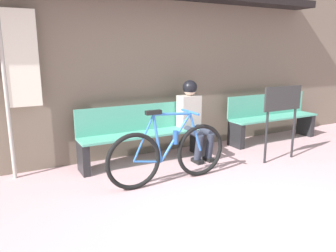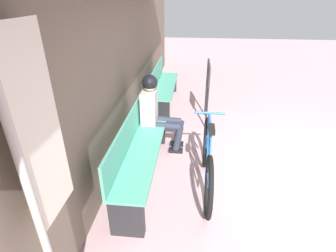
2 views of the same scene
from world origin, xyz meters
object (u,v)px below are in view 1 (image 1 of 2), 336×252
Objects in this scene: park_bench_far at (272,118)px; signboard at (282,106)px; bicycle at (169,153)px; park_bench_near at (144,135)px; banner_pole at (17,73)px; person_seated at (192,113)px.

park_bench_far is 1.64× the size of signboard.
park_bench_near is at bearing 86.61° from bicycle.
bicycle is at bearing 178.87° from signboard.
signboard is at bearing -129.41° from park_bench_far.
signboard reaches higher than park_bench_far.
banner_pole reaches higher than bicycle.
park_bench_near is at bearing 153.48° from signboard.
signboard is (3.52, -1.14, -0.54)m from banner_pole.
banner_pole is at bearing 172.96° from park_bench_near.
park_bench_far is (2.63, -0.00, -0.00)m from park_bench_near.
park_bench_near is 1.18× the size of bicycle.
park_bench_near is 1.63× the size of person_seated.
banner_pole is (-1.66, 0.20, 0.97)m from park_bench_near.
signboard is at bearing -36.71° from person_seated.
signboard is at bearing -1.13° from bicycle.
park_bench_far is 4.40m from banner_pole.
person_seated reaches higher than park_bench_near.
banner_pole reaches higher than signboard.
banner_pole is (-4.29, 0.21, 0.97)m from park_bench_far.
park_bench_near is 0.84m from person_seated.
park_bench_far is 1.28m from signboard.
park_bench_near is at bearing 179.97° from park_bench_far.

